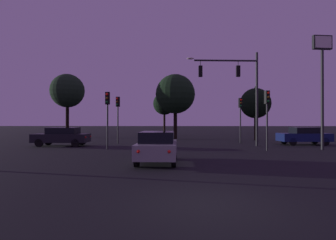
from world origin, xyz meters
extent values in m
plane|color=black|center=(0.00, 24.50, 0.00)|extent=(168.00, 168.00, 0.00)
cylinder|color=#232326|center=(6.01, 15.25, 3.83)|extent=(0.20, 0.20, 7.66)
cylinder|color=#232326|center=(3.43, 15.10, 6.97)|extent=(5.15, 0.43, 0.14)
ellipsoid|color=#F4EACC|center=(0.56, 14.94, 7.12)|extent=(0.56, 0.28, 0.16)
cylinder|color=#232326|center=(4.46, 15.16, 6.77)|extent=(0.05, 0.05, 0.41)
cube|color=black|center=(4.46, 15.16, 6.11)|extent=(0.31, 0.26, 0.90)
sphere|color=red|center=(4.45, 15.30, 6.39)|extent=(0.18, 0.18, 0.18)
sphere|color=#56380C|center=(4.45, 15.30, 6.11)|extent=(0.18, 0.18, 0.18)
sphere|color=#0C4219|center=(4.45, 15.30, 5.83)|extent=(0.18, 0.18, 0.18)
cylinder|color=#232326|center=(1.38, 14.99, 6.75)|extent=(0.05, 0.05, 0.44)
cube|color=black|center=(1.38, 14.99, 6.08)|extent=(0.31, 0.26, 0.90)
sphere|color=red|center=(1.37, 15.13, 6.36)|extent=(0.18, 0.18, 0.18)
sphere|color=#56380C|center=(1.37, 15.13, 6.08)|extent=(0.18, 0.18, 0.18)
sphere|color=#0C4219|center=(1.37, 15.13, 5.80)|extent=(0.18, 0.18, 0.18)
cylinder|color=#232326|center=(5.59, 11.73, 1.61)|extent=(0.12, 0.12, 3.22)
cube|color=black|center=(5.59, 11.73, 3.67)|extent=(0.36, 0.33, 0.90)
sphere|color=red|center=(5.64, 11.60, 3.95)|extent=(0.18, 0.18, 0.18)
sphere|color=#56380C|center=(5.64, 11.60, 3.67)|extent=(0.18, 0.18, 0.18)
sphere|color=#0C4219|center=(5.64, 11.60, 3.39)|extent=(0.18, 0.18, 0.18)
cylinder|color=#232326|center=(-5.84, 17.34, 1.67)|extent=(0.12, 0.12, 3.35)
cube|color=black|center=(-5.84, 17.34, 3.80)|extent=(0.34, 0.30, 0.90)
sphere|color=red|center=(-5.87, 17.21, 4.08)|extent=(0.18, 0.18, 0.18)
sphere|color=#56380C|center=(-5.87, 17.21, 3.80)|extent=(0.18, 0.18, 0.18)
sphere|color=#0C4219|center=(-5.87, 17.21, 3.52)|extent=(0.18, 0.18, 0.18)
cylinder|color=#232326|center=(-5.58, 12.53, 1.62)|extent=(0.12, 0.12, 3.24)
cube|color=black|center=(-5.58, 12.53, 3.69)|extent=(0.30, 0.25, 0.90)
sphere|color=red|center=(-5.57, 12.39, 3.97)|extent=(0.18, 0.18, 0.18)
sphere|color=#56380C|center=(-5.57, 12.39, 3.69)|extent=(0.18, 0.18, 0.18)
sphere|color=#0C4219|center=(-5.57, 12.39, 3.41)|extent=(0.18, 0.18, 0.18)
cylinder|color=#232326|center=(5.47, 18.44, 1.66)|extent=(0.12, 0.12, 3.31)
cube|color=black|center=(5.47, 18.44, 3.76)|extent=(0.35, 0.31, 0.90)
sphere|color=red|center=(5.51, 18.31, 4.04)|extent=(0.18, 0.18, 0.18)
sphere|color=#56380C|center=(5.51, 18.31, 3.76)|extent=(0.18, 0.18, 0.18)
sphere|color=#0C4219|center=(5.51, 18.31, 3.48)|extent=(0.18, 0.18, 0.18)
cube|color=gray|center=(-1.60, 6.51, 0.66)|extent=(1.92, 4.02, 0.68)
cube|color=black|center=(-1.60, 6.36, 1.26)|extent=(1.63, 2.18, 0.52)
cylinder|color=black|center=(-2.39, 7.84, 0.32)|extent=(0.21, 0.64, 0.64)
cylinder|color=black|center=(-0.75, 7.80, 0.32)|extent=(0.21, 0.64, 0.64)
cylinder|color=black|center=(-2.44, 5.22, 0.32)|extent=(0.21, 0.64, 0.64)
cylinder|color=black|center=(-0.81, 5.18, 0.32)|extent=(0.21, 0.64, 0.64)
sphere|color=red|center=(-2.28, 4.53, 0.76)|extent=(0.14, 0.14, 0.14)
sphere|color=red|center=(-1.00, 4.50, 0.76)|extent=(0.14, 0.14, 0.14)
cube|color=#0F1947|center=(10.41, 16.50, 0.66)|extent=(4.26, 1.94, 0.68)
cube|color=black|center=(10.56, 16.51, 1.26)|extent=(2.33, 1.60, 0.52)
cylinder|color=black|center=(9.07, 15.66, 0.32)|extent=(0.65, 0.23, 0.64)
cylinder|color=black|center=(8.99, 17.20, 0.32)|extent=(0.65, 0.23, 0.64)
cylinder|color=black|center=(11.82, 15.80, 0.32)|extent=(0.65, 0.23, 0.64)
cylinder|color=black|center=(11.75, 17.33, 0.32)|extent=(0.65, 0.23, 0.64)
sphere|color=red|center=(12.54, 15.99, 0.76)|extent=(0.14, 0.14, 0.14)
sphere|color=red|center=(12.48, 17.21, 0.76)|extent=(0.14, 0.14, 0.14)
cube|color=black|center=(-9.99, 14.99, 0.66)|extent=(4.37, 1.80, 0.68)
cube|color=black|center=(-9.84, 14.99, 1.26)|extent=(2.37, 1.54, 0.52)
cylinder|color=black|center=(-11.42, 14.19, 0.32)|extent=(0.64, 0.21, 0.64)
cylinder|color=black|center=(-11.43, 15.76, 0.32)|extent=(0.64, 0.21, 0.64)
cylinder|color=black|center=(-8.54, 14.22, 0.32)|extent=(0.64, 0.21, 0.64)
cylinder|color=black|center=(-8.56, 15.79, 0.32)|extent=(0.64, 0.21, 0.64)
sphere|color=red|center=(-7.79, 14.39, 0.76)|extent=(0.14, 0.14, 0.14)
sphere|color=red|center=(-7.80, 15.63, 0.76)|extent=(0.14, 0.14, 0.14)
cylinder|color=#232326|center=(9.83, 12.63, 3.58)|extent=(0.20, 0.20, 7.17)
cube|color=black|center=(9.83, 12.63, 7.67)|extent=(1.42, 0.42, 1.00)
cube|color=white|center=(9.85, 12.49, 7.67)|extent=(1.23, 0.17, 0.84)
cylinder|color=black|center=(7.93, 21.85, 1.42)|extent=(0.31, 0.31, 2.83)
sphere|color=black|center=(7.93, 21.85, 3.96)|extent=(3.22, 3.22, 3.22)
cylinder|color=black|center=(-14.24, 26.72, 2.21)|extent=(0.41, 0.41, 4.42)
sphere|color=black|center=(-14.24, 26.72, 5.90)|extent=(4.24, 4.24, 4.24)
cylinder|color=black|center=(-2.13, 32.11, 1.74)|extent=(0.31, 0.31, 3.48)
sphere|color=black|center=(-2.13, 32.11, 4.62)|extent=(3.28, 3.28, 3.28)
cylinder|color=black|center=(-0.59, 23.84, 1.79)|extent=(0.41, 0.41, 3.58)
sphere|color=black|center=(-0.59, 23.84, 5.17)|extent=(4.52, 4.52, 4.52)
cylinder|color=black|center=(12.97, 38.13, 2.07)|extent=(0.35, 0.35, 4.14)
cone|color=black|center=(12.97, 38.13, 6.06)|extent=(4.12, 4.12, 3.84)
camera|label=1|loc=(-0.83, -6.47, 2.02)|focal=28.30mm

